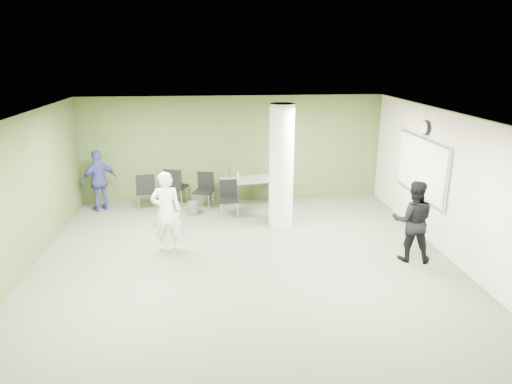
{
  "coord_description": "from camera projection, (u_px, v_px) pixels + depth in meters",
  "views": [
    {
      "loc": [
        -0.55,
        -7.96,
        3.87
      ],
      "look_at": [
        0.32,
        1.0,
        1.1
      ],
      "focal_mm": 32.0,
      "sensor_mm": 36.0,
      "label": 1
    }
  ],
  "objects": [
    {
      "name": "floor",
      "position": [
        244.0,
        262.0,
        8.76
      ],
      "size": [
        8.0,
        8.0,
        0.0
      ],
      "primitive_type": "plane",
      "color": "#535442",
      "rests_on": "ground"
    },
    {
      "name": "ceiling",
      "position": [
        243.0,
        116.0,
        7.94
      ],
      "size": [
        8.0,
        8.0,
        0.0
      ],
      "primitive_type": "plane",
      "rotation": [
        3.14,
        0.0,
        0.0
      ],
      "color": "white",
      "rests_on": "wall_back"
    },
    {
      "name": "wall_back",
      "position": [
        233.0,
        149.0,
        12.16
      ],
      "size": [
        8.0,
        2.8,
        0.02
      ],
      "primitive_type": "cube",
      "rotation": [
        1.57,
        0.0,
        0.0
      ],
      "color": "#4C5D2B",
      "rests_on": "floor"
    },
    {
      "name": "wall_left",
      "position": [
        16.0,
        200.0,
        7.98
      ],
      "size": [
        0.02,
        8.0,
        2.8
      ],
      "primitive_type": "cube",
      "color": "#4C5D2B",
      "rests_on": "floor"
    },
    {
      "name": "wall_right_cream",
      "position": [
        452.0,
        187.0,
        8.72
      ],
      "size": [
        0.02,
        8.0,
        2.8
      ],
      "primitive_type": "cube",
      "color": "beige",
      "rests_on": "floor"
    },
    {
      "name": "column",
      "position": [
        281.0,
        166.0,
        10.35
      ],
      "size": [
        0.56,
        0.56,
        2.8
      ],
      "primitive_type": "cylinder",
      "color": "silver",
      "rests_on": "floor"
    },
    {
      "name": "whiteboard",
      "position": [
        421.0,
        167.0,
        9.83
      ],
      "size": [
        0.05,
        2.3,
        1.3
      ],
      "color": "silver",
      "rests_on": "wall_right_cream"
    },
    {
      "name": "wall_clock",
      "position": [
        425.0,
        128.0,
        9.58
      ],
      "size": [
        0.06,
        0.32,
        0.32
      ],
      "color": "black",
      "rests_on": "wall_right_cream"
    },
    {
      "name": "folding_table",
      "position": [
        252.0,
        180.0,
        11.74
      ],
      "size": [
        1.7,
        1.0,
        1.01
      ],
      "rotation": [
        0.0,
        0.0,
        0.2
      ],
      "color": "gray",
      "rests_on": "floor"
    },
    {
      "name": "wastebasket",
      "position": [
        193.0,
        208.0,
        11.32
      ],
      "size": [
        0.28,
        0.28,
        0.32
      ],
      "primitive_type": "cylinder",
      "color": "#4C4C4C",
      "rests_on": "floor"
    },
    {
      "name": "chair_back_left",
      "position": [
        146.0,
        189.0,
        11.53
      ],
      "size": [
        0.55,
        0.55,
        0.96
      ],
      "rotation": [
        0.0,
        0.0,
        3.3
      ],
      "color": "black",
      "rests_on": "floor"
    },
    {
      "name": "chair_back_right",
      "position": [
        175.0,
        184.0,
        11.83
      ],
      "size": [
        0.63,
        0.63,
        1.01
      ],
      "rotation": [
        0.0,
        0.0,
        2.83
      ],
      "color": "black",
      "rests_on": "floor"
    },
    {
      "name": "chair_table_left",
      "position": [
        204.0,
        187.0,
        11.75
      ],
      "size": [
        0.57,
        0.57,
        0.92
      ],
      "rotation": [
        0.0,
        0.0,
        -0.3
      ],
      "color": "black",
      "rests_on": "floor"
    },
    {
      "name": "chair_table_right",
      "position": [
        229.0,
        196.0,
        11.11
      ],
      "size": [
        0.46,
        0.46,
        0.9
      ],
      "rotation": [
        0.0,
        0.0,
        0.04
      ],
      "color": "black",
      "rests_on": "floor"
    },
    {
      "name": "woman_white",
      "position": [
        166.0,
        211.0,
        9.12
      ],
      "size": [
        0.63,
        0.44,
        1.64
      ],
      "primitive_type": "imported",
      "rotation": [
        0.0,
        0.0,
        3.23
      ],
      "color": "white",
      "rests_on": "floor"
    },
    {
      "name": "man_black",
      "position": [
        413.0,
        221.0,
        8.67
      ],
      "size": [
        0.91,
        0.8,
        1.59
      ],
      "primitive_type": "imported",
      "rotation": [
        0.0,
        0.0,
        2.86
      ],
      "color": "black",
      "rests_on": "floor"
    },
    {
      "name": "man_blue",
      "position": [
        99.0,
        181.0,
        11.45
      ],
      "size": [
        0.97,
        0.83,
        1.56
      ],
      "primitive_type": "imported",
      "rotation": [
        0.0,
        0.0,
        3.75
      ],
      "color": "#383D8C",
      "rests_on": "floor"
    }
  ]
}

